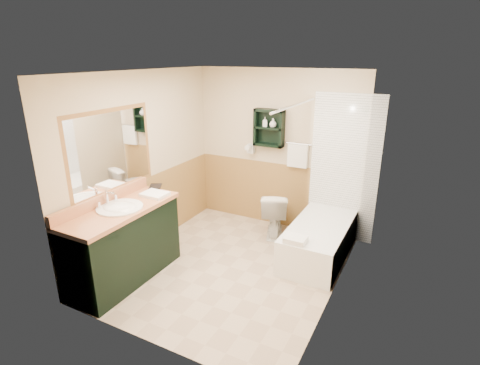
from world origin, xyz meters
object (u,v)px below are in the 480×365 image
at_px(toilet, 275,213).
at_px(soap_bottle_b, 273,124).
at_px(vanity, 124,244).
at_px(hair_dryer, 251,148).
at_px(vanity_book, 149,180).
at_px(soap_bottle_a, 265,124).
at_px(wall_shelf, 269,128).
at_px(bathtub, 320,240).

xyz_separation_m(toilet, soap_bottle_b, (-0.17, 0.26, 1.28)).
bearing_deg(vanity, toilet, 59.40).
xyz_separation_m(hair_dryer, vanity_book, (-0.76, -1.50, -0.18)).
height_order(vanity, toilet, vanity).
height_order(soap_bottle_a, soap_bottle_b, soap_bottle_b).
xyz_separation_m(wall_shelf, bathtub, (1.03, -0.59, -1.32)).
distance_m(wall_shelf, bathtub, 1.77).
distance_m(toilet, vanity_book, 1.90).
bearing_deg(soap_bottle_b, hair_dryer, 175.29).
distance_m(wall_shelf, vanity, 2.60).
xyz_separation_m(vanity, soap_bottle_b, (0.96, 2.18, 1.16)).
bearing_deg(toilet, hair_dryer, -48.26).
xyz_separation_m(hair_dryer, soap_bottle_b, (0.36, -0.03, 0.42)).
xyz_separation_m(bathtub, soap_bottle_b, (-0.96, 0.59, 1.38)).
xyz_separation_m(hair_dryer, soap_bottle_a, (0.24, -0.03, 0.40)).
bearing_deg(toilet, bathtub, 137.69).
bearing_deg(bathtub, soap_bottle_b, 148.48).
xyz_separation_m(wall_shelf, soap_bottle_b, (0.06, -0.01, 0.07)).
bearing_deg(wall_shelf, hair_dryer, 175.24).
bearing_deg(hair_dryer, bathtub, -25.05).
xyz_separation_m(vanity, bathtub, (1.92, 1.59, -0.22)).
relative_size(vanity, bathtub, 0.97).
bearing_deg(soap_bottle_a, hair_dryer, 172.76).
bearing_deg(vanity_book, bathtub, -7.87).
relative_size(wall_shelf, soap_bottle_b, 4.23).
bearing_deg(toilet, vanity_book, 23.19).
height_order(wall_shelf, hair_dryer, wall_shelf).
distance_m(toilet, soap_bottle_a, 1.33).
height_order(hair_dryer, soap_bottle_b, soap_bottle_b).
bearing_deg(vanity_book, soap_bottle_a, 25.10).
bearing_deg(bathtub, vanity_book, -157.07).
bearing_deg(soap_bottle_a, vanity, -110.87).
bearing_deg(hair_dryer, vanity, -105.07).
relative_size(bathtub, soap_bottle_b, 11.53).
distance_m(wall_shelf, toilet, 1.27).
distance_m(vanity, vanity_book, 0.92).
distance_m(hair_dryer, soap_bottle_a, 0.46).
height_order(bathtub, vanity_book, vanity_book).
bearing_deg(vanity, soap_bottle_b, 66.26).
bearing_deg(bathtub, vanity, -140.36).
bearing_deg(vanity, soap_bottle_a, 69.13).
relative_size(hair_dryer, vanity_book, 1.16).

